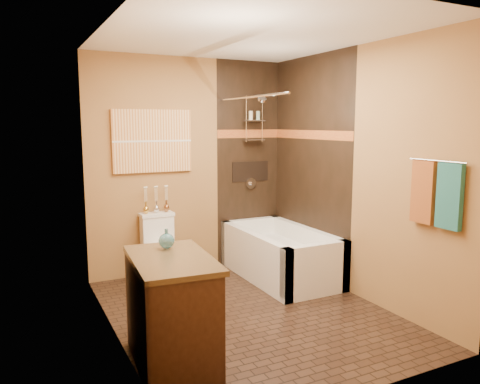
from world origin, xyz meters
TOP-DOWN VIEW (x-y plane):
  - floor at (0.00, 0.00)m, footprint 3.00×3.00m
  - wall_left at (-1.20, 0.00)m, footprint 0.02×3.00m
  - wall_right at (1.20, 0.00)m, footprint 0.02×3.00m
  - wall_back at (0.00, 1.50)m, footprint 2.40×0.02m
  - wall_front at (0.00, -1.50)m, footprint 2.40×0.02m
  - ceiling at (0.00, 0.00)m, footprint 3.00×3.00m
  - alcove_tile_back at (0.78, 1.49)m, footprint 0.85×0.01m
  - alcove_tile_right at (1.19, 0.75)m, footprint 0.01×1.50m
  - mosaic_band_back at (0.78, 1.48)m, footprint 0.85×0.01m
  - mosaic_band_right at (1.18, 0.75)m, footprint 0.01×1.50m
  - alcove_niche at (0.80, 1.48)m, footprint 0.50×0.01m
  - shower_fixtures at (0.80, 1.38)m, footprint 0.24×0.33m
  - curtain_rod at (0.40, 0.75)m, footprint 0.03×1.55m
  - towel_bar at (1.15, -1.05)m, footprint 0.02×0.55m
  - towel_teal at (1.16, -1.18)m, footprint 0.05×0.22m
  - towel_rust at (1.16, -0.92)m, footprint 0.05×0.22m
  - sunset_painting at (-0.45, 1.48)m, footprint 0.90×0.04m
  - vanity_mirror at (-1.19, -0.56)m, footprint 0.01×1.00m
  - bathtub at (0.80, 0.75)m, footprint 0.80×1.50m
  - toilet at (-0.45, 1.22)m, footprint 0.38×0.56m
  - vanity at (-0.92, -0.56)m, footprint 0.62×0.95m
  - teal_bottle at (-0.87, -0.32)m, footprint 0.14×0.14m
  - bud_vases at (-0.45, 1.39)m, footprint 0.30×0.06m

SIDE VIEW (x-z plane):
  - floor at x=0.00m, z-range 0.00..0.00m
  - bathtub at x=0.80m, z-range -0.05..0.50m
  - toilet at x=-0.45m, z-range 0.00..0.75m
  - vanity at x=-0.92m, z-range 0.00..0.80m
  - teal_bottle at x=-0.87m, z-range 0.78..0.97m
  - bud_vases at x=-0.45m, z-range 0.76..1.06m
  - alcove_niche at x=0.80m, z-range 1.02..1.27m
  - towel_teal at x=1.16m, z-range 0.92..1.44m
  - towel_rust at x=1.16m, z-range 0.92..1.44m
  - wall_left at x=-1.20m, z-range 0.00..2.50m
  - wall_right at x=1.20m, z-range 0.00..2.50m
  - wall_back at x=0.00m, z-range 0.00..2.50m
  - wall_front at x=0.00m, z-range 0.00..2.50m
  - alcove_tile_back at x=0.78m, z-range 0.00..2.50m
  - alcove_tile_right at x=1.19m, z-range 0.00..2.50m
  - towel_bar at x=1.15m, z-range 1.44..1.46m
  - vanity_mirror at x=-1.19m, z-range 1.05..1.95m
  - sunset_painting at x=-0.45m, z-range 1.20..1.90m
  - mosaic_band_back at x=0.78m, z-range 1.57..1.67m
  - mosaic_band_right at x=1.18m, z-range 1.57..1.67m
  - shower_fixtures at x=0.80m, z-range 1.08..2.25m
  - curtain_rod at x=0.40m, z-range 2.01..2.03m
  - ceiling at x=0.00m, z-range 2.50..2.50m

